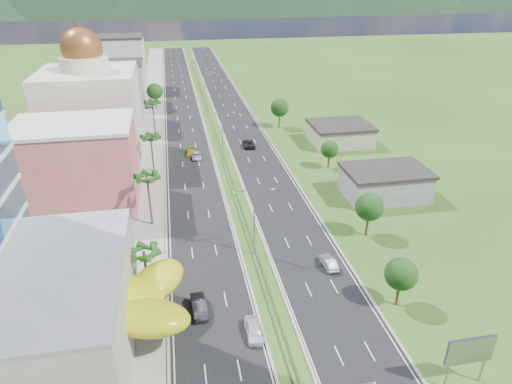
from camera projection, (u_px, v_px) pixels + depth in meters
ground at (268, 295)px, 60.94m from camera, size 500.00×500.00×0.00m
road_left at (183, 112)px, 139.24m from camera, size 11.00×260.00×0.04m
road_right at (232, 110)px, 141.71m from camera, size 11.00×260.00×0.04m
sidewalk_left at (151, 114)px, 137.65m from camera, size 7.00×260.00×0.12m
median_guardrail at (213, 127)px, 124.30m from camera, size 0.10×216.06×0.76m
streetlight_median_b at (254, 215)px, 66.83m from camera, size 6.04×0.25×11.00m
streetlight_median_c at (222, 130)px, 102.18m from camera, size 6.04×0.25×11.00m
streetlight_median_d at (205, 86)px, 141.95m from camera, size 6.04×0.25×11.00m
streetlight_median_e at (195, 60)px, 181.72m from camera, size 6.04×0.25×11.00m
lime_canopy at (104, 302)px, 51.92m from camera, size 18.00×15.00×7.40m
pink_shophouse at (78, 167)px, 81.31m from camera, size 20.00×15.00×15.00m
domed_building at (92, 111)px, 99.95m from camera, size 20.00×20.00×28.70m
midrise_grey at (110, 97)px, 123.68m from camera, size 16.00×15.00×16.00m
midrise_beige at (118, 85)px, 143.78m from camera, size 16.00×15.00×13.00m
midrise_white at (122, 64)px, 163.01m from camera, size 16.00×15.00×18.00m
billboard at (470, 352)px, 45.91m from camera, size 5.20×0.35×6.20m
shed_near at (385, 184)px, 86.57m from camera, size 15.00×10.00×5.00m
shed_far at (340, 135)px, 113.55m from camera, size 14.00×12.00×4.40m
palm_tree_b at (144, 254)px, 57.06m from camera, size 3.60×3.60×8.10m
palm_tree_c at (147, 179)px, 74.10m from camera, size 3.60×3.60×9.60m
palm_tree_d at (151, 138)px, 94.85m from camera, size 3.60×3.60×8.60m
palm_tree_e at (152, 104)px, 116.61m from camera, size 3.60×3.60×9.40m
leafy_tree_lfar at (155, 91)px, 139.90m from camera, size 4.90×4.90×8.05m
leafy_tree_ra at (401, 274)px, 57.08m from camera, size 4.20×4.20×6.90m
leafy_tree_rb at (369, 207)px, 72.42m from camera, size 4.55×4.55×7.47m
leafy_tree_rc at (330, 149)px, 98.02m from camera, size 3.85×3.85×6.33m
leafy_tree_rd at (280, 108)px, 123.34m from camera, size 4.90×4.90×8.05m
mountain_ridge at (234, 13)px, 468.55m from camera, size 860.00×140.00×90.00m
car_white_near_left at (254, 330)px, 53.81m from camera, size 1.89×4.58×1.55m
car_dark_left at (199, 306)px, 57.52m from camera, size 2.07×5.11×1.65m
car_silver_mid_left at (196, 156)px, 104.70m from camera, size 2.22×4.77×1.32m
car_yellow_far_left at (191, 152)px, 107.03m from camera, size 2.33×4.69×1.31m
car_silver_right at (329, 262)px, 66.37m from camera, size 1.81×4.53×1.47m
car_dark_far_right at (248, 143)px, 111.85m from camera, size 2.73×5.71×1.57m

